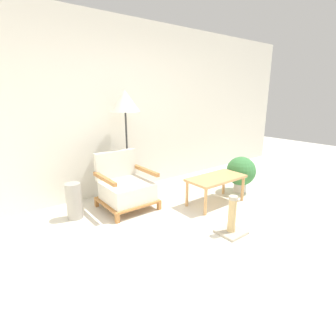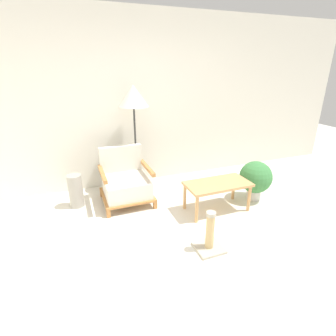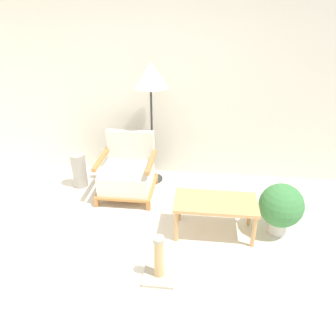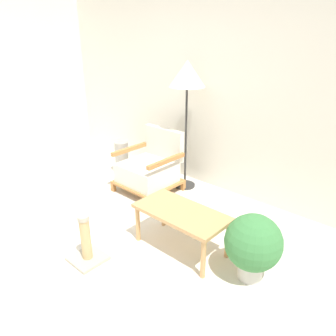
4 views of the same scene
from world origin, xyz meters
name	(u,v)px [view 1 (image 1 of 4)]	position (x,y,z in m)	size (l,w,h in m)	color
ground_plane	(236,245)	(0.00, 0.00, 0.00)	(14.00, 14.00, 0.00)	silver
wall_back	(126,109)	(0.00, 2.30, 1.35)	(8.00, 0.06, 2.70)	silver
armchair	(126,187)	(-0.45, 1.60, 0.30)	(0.71, 0.69, 0.78)	#B2753D
floor_lamp	(125,105)	(-0.18, 2.00, 1.42)	(0.44, 0.44, 1.63)	#2D2D2D
coffee_table	(216,180)	(0.67, 0.91, 0.36)	(0.88, 0.45, 0.41)	tan
vase	(74,201)	(-1.14, 1.72, 0.24)	(0.20, 0.20, 0.48)	#9E998E
potted_plant	(241,172)	(1.37, 0.99, 0.34)	(0.48, 0.48, 0.59)	beige
scratching_post	(232,221)	(0.16, 0.19, 0.15)	(0.30, 0.30, 0.47)	#B2A893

